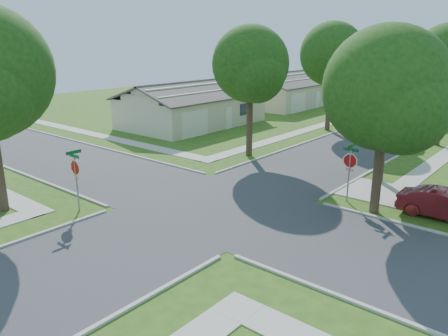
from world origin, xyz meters
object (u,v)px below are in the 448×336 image
at_px(tree_w_mid, 333,57).
at_px(tree_ne_corner, 387,94).
at_px(stop_sign_ne, 350,163).
at_px(stop_sign_sw, 75,170).
at_px(car_curb_west, 415,109).
at_px(tree_w_far, 386,63).
at_px(car_curb_east, 405,141).
at_px(car_driveway, 445,205).
at_px(tree_w_near, 251,68).
at_px(house_nw_near, 192,109).
at_px(house_nw_far, 286,93).
at_px(tree_e_near, 390,83).

distance_m(tree_w_mid, tree_ne_corner, 20.10).
distance_m(stop_sign_ne, tree_ne_corner, 3.96).
xyz_separation_m(stop_sign_sw, car_curb_west, (3.50, 39.64, -1.41)).
bearing_deg(tree_ne_corner, tree_w_far, 110.28).
bearing_deg(car_curb_east, car_driveway, -71.53).
distance_m(tree_w_near, house_nw_near, 13.63).
height_order(stop_sign_ne, car_curb_east, stop_sign_ne).
height_order(stop_sign_sw, tree_ne_corner, tree_ne_corner).
bearing_deg(car_driveway, stop_sign_ne, 97.74).
height_order(house_nw_near, car_curb_west, house_nw_near).
distance_m(house_nw_far, car_curb_east, 23.72).
height_order(stop_sign_sw, car_driveway, stop_sign_sw).
height_order(stop_sign_sw, stop_sign_ne, same).
xyz_separation_m(tree_w_mid, car_curb_west, (3.44, 13.93, -5.87)).
bearing_deg(car_curb_west, car_driveway, 108.45).
xyz_separation_m(stop_sign_ne, tree_ne_corner, (1.66, -0.49, 3.56)).
relative_size(house_nw_far, car_driveway, 3.35).
relative_size(tree_e_near, tree_w_mid, 0.87).
distance_m(tree_w_far, car_driveway, 31.99).
bearing_deg(house_nw_far, tree_e_near, -47.94).
bearing_deg(stop_sign_ne, house_nw_near, 153.54).
relative_size(stop_sign_sw, tree_w_near, 0.33).
bearing_deg(house_nw_far, tree_ne_corner, -51.19).
bearing_deg(tree_w_far, tree_e_near, -69.39).
distance_m(stop_sign_ne, tree_w_near, 11.07).
relative_size(stop_sign_ne, tree_w_near, 0.33).
distance_m(tree_e_near, house_nw_far, 31.24).
bearing_deg(tree_e_near, tree_w_near, 180.00).
bearing_deg(house_nw_near, stop_sign_sw, -60.17).
height_order(stop_sign_ne, tree_w_near, tree_w_near).
bearing_deg(tree_w_far, car_curb_west, 15.16).
distance_m(tree_e_near, car_curb_west, 27.08).
xyz_separation_m(tree_w_mid, tree_ne_corner, (11.00, -16.80, -0.90)).
distance_m(stop_sign_sw, tree_w_near, 14.30).
distance_m(tree_w_far, house_nw_far, 12.19).
xyz_separation_m(tree_w_near, house_nw_far, (-11.35, 22.99, -4.60)).
bearing_deg(stop_sign_sw, stop_sign_ne, 45.00).
distance_m(tree_w_mid, car_curb_west, 15.50).
xyz_separation_m(tree_w_near, car_curb_west, (3.44, 25.93, -5.49)).
bearing_deg(tree_e_near, stop_sign_sw, -124.59).
bearing_deg(tree_w_far, house_nw_far, -169.95).
distance_m(stop_sign_sw, tree_w_far, 38.86).
bearing_deg(tree_w_far, car_driveway, -64.33).
height_order(tree_w_near, tree_ne_corner, tree_w_near).
relative_size(tree_w_far, house_nw_near, 0.59).
bearing_deg(stop_sign_ne, tree_w_far, 107.70).
relative_size(stop_sign_ne, car_driveway, 0.73).
distance_m(tree_w_mid, tree_w_far, 13.04).
bearing_deg(tree_w_mid, car_curb_west, 76.13).
relative_size(house_nw_near, car_curb_east, 3.64).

